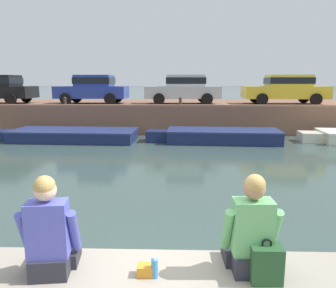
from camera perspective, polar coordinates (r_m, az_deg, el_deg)
name	(u,v)px	position (r m, az deg, el deg)	size (l,w,h in m)	color
ground_plane	(171,169)	(9.97, 0.45, -4.42)	(400.00, 400.00, 0.00)	#384C47
far_quay_wall	(174,115)	(19.11, 1.09, 5.09)	(60.00, 6.00, 1.43)	brown
far_wall_coping	(174,105)	(16.17, 0.98, 6.74)	(60.00, 0.24, 0.08)	#9F6C52
boat_moored_west_navy	(69,135)	(15.38, -16.91, 1.50)	(6.63, 2.33, 0.51)	navy
boat_moored_central_navy	(217,136)	(14.49, 8.59, 1.41)	(5.85, 2.10, 0.57)	navy
car_left_inner_blue	(93,88)	(18.57, -12.92, 9.48)	(3.84, 2.02, 1.54)	#233893
car_centre_silver	(183,88)	(17.99, 2.68, 9.71)	(4.10, 2.07, 1.54)	#B7BABC
car_right_inner_yellow	(286,88)	(18.90, 19.84, 9.15)	(4.43, 2.02, 1.54)	yellow
mooring_bollard_west	(65,101)	(17.23, -17.51, 7.16)	(0.15, 0.15, 0.45)	#2D2B28
mooring_bollard_mid	(180,101)	(16.29, 2.17, 7.46)	(0.15, 0.15, 0.45)	#2D2B28
person_seated_left	(50,236)	(3.33, -19.88, -14.82)	(0.56, 0.57, 0.97)	#282833
person_seated_right	(251,234)	(3.27, 14.22, -14.93)	(0.54, 0.53, 0.97)	#282833
bottle_drink	(155,268)	(3.21, -2.34, -20.77)	(0.06, 0.06, 0.20)	#3F8CCC
backpack_on_ledge	(265,263)	(3.26, 16.57, -19.27)	(0.28, 0.24, 0.41)	#234C28
snack_bag	(147,270)	(3.27, -3.66, -21.07)	(0.18, 0.12, 0.10)	orange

